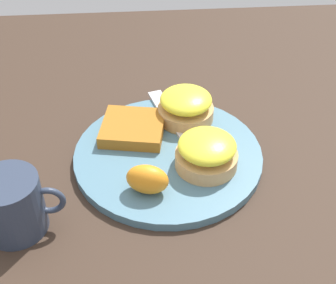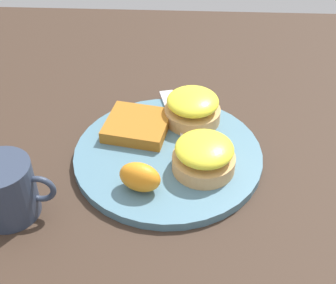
% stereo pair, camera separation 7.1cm
% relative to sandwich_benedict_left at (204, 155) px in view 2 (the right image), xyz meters
% --- Properties ---
extents(ground_plane, '(1.10, 1.10, 0.00)m').
position_rel_sandwich_benedict_left_xyz_m(ground_plane, '(-0.05, 0.03, -0.04)').
color(ground_plane, '#38281E').
extents(plate, '(0.29, 0.29, 0.01)m').
position_rel_sandwich_benedict_left_xyz_m(plate, '(-0.05, 0.03, -0.03)').
color(plate, slate).
rests_on(plate, ground_plane).
extents(sandwich_benedict_left, '(0.09, 0.09, 0.05)m').
position_rel_sandwich_benedict_left_xyz_m(sandwich_benedict_left, '(0.00, 0.00, 0.00)').
color(sandwich_benedict_left, tan).
rests_on(sandwich_benedict_left, plate).
extents(sandwich_benedict_right, '(0.09, 0.09, 0.05)m').
position_rel_sandwich_benedict_left_xyz_m(sandwich_benedict_right, '(-0.02, 0.12, 0.00)').
color(sandwich_benedict_right, tan).
rests_on(sandwich_benedict_right, plate).
extents(hashbrown_patty, '(0.11, 0.11, 0.02)m').
position_rel_sandwich_benedict_left_xyz_m(hashbrown_patty, '(-0.11, 0.09, -0.02)').
color(hashbrown_patty, '#A3631E').
rests_on(hashbrown_patty, plate).
extents(orange_wedge, '(0.07, 0.05, 0.04)m').
position_rel_sandwich_benedict_left_xyz_m(orange_wedge, '(-0.09, -0.05, -0.00)').
color(orange_wedge, orange).
rests_on(orange_wedge, plate).
extents(fork, '(0.08, 0.24, 0.00)m').
position_rel_sandwich_benedict_left_xyz_m(fork, '(-0.04, 0.10, -0.02)').
color(fork, silver).
rests_on(fork, plate).
extents(cup, '(0.11, 0.08, 0.08)m').
position_rel_sandwich_benedict_left_xyz_m(cup, '(-0.26, -0.09, 0.00)').
color(cup, '#2D384C').
rests_on(cup, ground_plane).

